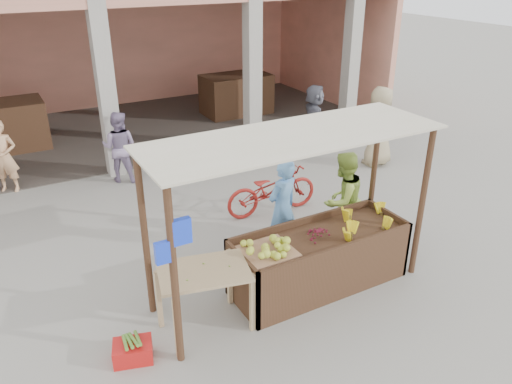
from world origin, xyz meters
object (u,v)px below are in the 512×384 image
fruit_stall (319,261)px  vendor_green (342,198)px  vendor_blue (283,205)px  red_crate (133,351)px  motorcycle (272,188)px  side_table (204,280)px

fruit_stall → vendor_green: vendor_green is taller
vendor_blue → fruit_stall: bearing=76.0°
fruit_stall → red_crate: 2.87m
vendor_green → motorcycle: vendor_green is taller
side_table → motorcycle: size_ratio=0.66×
motorcycle → vendor_green: bearing=-161.6°
vendor_green → motorcycle: (-0.40, 1.57, -0.38)m
red_crate → vendor_green: bearing=30.4°
fruit_stall → red_crate: size_ratio=5.64×
red_crate → vendor_green: vendor_green is taller
red_crate → motorcycle: size_ratio=0.24×
side_table → motorcycle: 3.43m
side_table → fruit_stall: bearing=15.5°
vendor_blue → motorcycle: bearing=-128.6°
red_crate → vendor_green: 4.01m
fruit_stall → motorcycle: bearing=76.0°
red_crate → motorcycle: 4.26m
side_table → vendor_blue: size_ratio=0.72×
side_table → vendor_blue: 2.15m
red_crate → motorcycle: motorcycle is taller
fruit_stall → motorcycle: 2.40m
fruit_stall → red_crate: (-2.85, -0.17, -0.28)m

